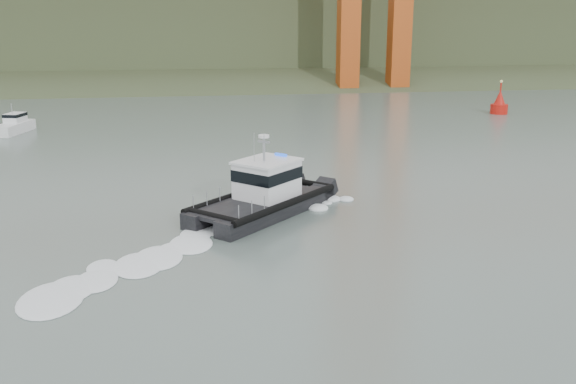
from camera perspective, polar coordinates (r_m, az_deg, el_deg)
name	(u,v)px	position (r m, az deg, el deg)	size (l,w,h in m)	color
ground	(359,312)	(25.26, 6.35, -10.52)	(400.00, 400.00, 0.00)	#52625C
headlands	(214,35)	(147.59, -6.55, 13.70)	(500.00, 105.36, 27.12)	#354426
patrol_boat	(264,193)	(36.82, -2.14, -0.10)	(9.38, 9.41, 4.73)	black
motorboat	(14,125)	(68.36, -23.16, 5.48)	(3.10, 5.64, 2.95)	white
nav_buoy	(499,104)	(79.41, 18.28, 7.41)	(1.98, 1.98, 4.13)	#B7140C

